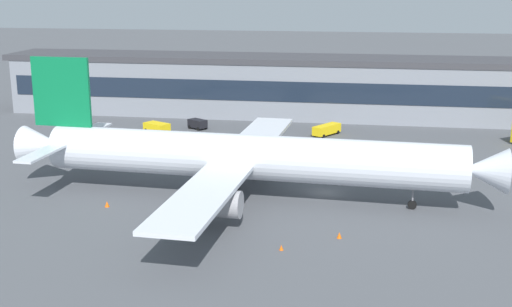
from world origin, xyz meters
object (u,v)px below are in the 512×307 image
Objects in this scene: airliner at (244,157)px; traffic_cone_2 at (107,204)px; pushback_tractor at (157,127)px; traffic_cone_0 at (339,235)px; baggage_tug at (198,123)px; belt_loader at (326,129)px; traffic_cone_1 at (281,248)px.

traffic_cone_2 is at bearing -158.24° from airliner.
pushback_tractor is at bearing 122.85° from airliner.
traffic_cone_0 is at bearing -43.83° from airliner.
baggage_tug reaches higher than traffic_cone_0.
belt_loader is (31.55, 2.49, 0.10)m from pushback_tractor.
baggage_tug is at bearing 90.06° from traffic_cone_2.
baggage_tug is (-24.71, 1.48, -0.07)m from belt_loader.
pushback_tractor is 7.81× the size of traffic_cone_0.
baggage_tug is (6.84, 3.97, 0.04)m from pushback_tractor.
baggage_tug is 5.53× the size of traffic_cone_2.
traffic_cone_0 is at bearing -84.78° from belt_loader.
baggage_tug reaches higher than pushback_tractor.
belt_loader is at bearing 77.83° from airliner.
traffic_cone_0 is 29.90m from traffic_cone_2.
airliner reaches higher than belt_loader.
traffic_cone_2 is (-24.66, -45.01, -0.78)m from belt_loader.
airliner is 11.73× the size of pushback_tractor.
pushback_tractor is 7.91m from baggage_tug.
traffic_cone_1 is at bearing -143.11° from traffic_cone_0.
pushback_tractor is at bearing 119.84° from traffic_cone_1.
airliner is 19.01m from traffic_cone_1.
baggage_tug is 46.50m from traffic_cone_2.
traffic_cone_2 is (-29.32, 5.91, 0.02)m from traffic_cone_0.
pushback_tractor is 9.48× the size of traffic_cone_1.
traffic_cone_0 is at bearing -11.39° from traffic_cone_2.
traffic_cone_2 is at bearing -118.72° from belt_loader.
pushback_tractor reaches higher than traffic_cone_0.
belt_loader is 51.14m from traffic_cone_0.
belt_loader reaches higher than traffic_cone_2.
belt_loader reaches higher than pushback_tractor.
traffic_cone_2 is at bearing 168.61° from traffic_cone_0.
traffic_cone_2 is (0.05, -46.50, -0.71)m from baggage_tug.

